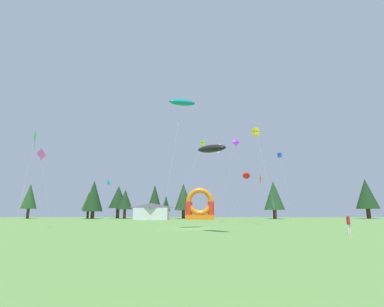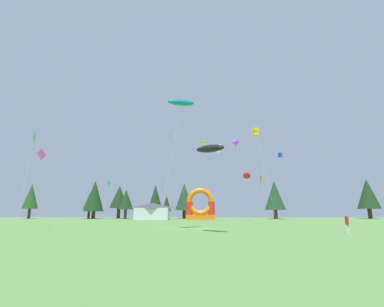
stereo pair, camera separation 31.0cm
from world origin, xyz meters
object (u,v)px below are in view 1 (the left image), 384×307
at_px(kite_orange_diamond, 260,179).
at_px(kite_pink_diamond, 40,155).
at_px(kite_teal_parafoil, 182,102).
at_px(inflatable_orange_dome, 200,208).
at_px(person_far_side, 348,222).
at_px(kite_black_parafoil, 211,149).
at_px(kite_blue_box, 280,155).
at_px(kite_white_diamond, 218,149).
at_px(kite_green_diamond, 36,137).
at_px(festival_tent, 151,211).
at_px(kite_cyan_diamond, 108,183).
at_px(kite_purple_diamond, 236,143).
at_px(kite_yellow_box, 256,132).
at_px(kite_lime_box, 202,143).
at_px(kite_red_delta, 247,174).

relative_size(kite_orange_diamond, kite_pink_diamond, 0.78).
xyz_separation_m(kite_teal_parafoil, inflatable_orange_dome, (1.28, 37.21, -10.81)).
bearing_deg(person_far_side, kite_black_parafoil, -18.26).
bearing_deg(kite_blue_box, person_far_side, -97.02).
xyz_separation_m(kite_white_diamond, kite_green_diamond, (-20.69, -20.47, -2.94)).
distance_m(kite_green_diamond, festival_tent, 36.35).
relative_size(kite_green_diamond, inflatable_orange_dome, 1.47).
bearing_deg(kite_cyan_diamond, kite_white_diamond, -6.25).
bearing_deg(inflatable_orange_dome, festival_tent, -169.73).
relative_size(kite_teal_parafoil, kite_black_parafoil, 1.79).
distance_m(kite_teal_parafoil, kite_white_diamond, 21.43).
distance_m(kite_purple_diamond, kite_yellow_box, 3.31).
distance_m(kite_white_diamond, kite_black_parafoil, 25.65).
relative_size(kite_yellow_box, person_far_side, 8.58).
bearing_deg(kite_white_diamond, kite_black_parafoil, -94.23).
distance_m(kite_white_diamond, kite_orange_diamond, 9.33).
bearing_deg(kite_lime_box, inflatable_orange_dome, 92.72).
relative_size(kite_yellow_box, kite_blue_box, 0.95).
bearing_deg(kite_white_diamond, kite_yellow_box, -65.32).
relative_size(kite_white_diamond, kite_green_diamond, 1.30).
xyz_separation_m(kite_pink_diamond, kite_lime_box, (23.38, 10.77, 4.08)).
relative_size(kite_red_delta, festival_tent, 1.33).
bearing_deg(festival_tent, kite_white_diamond, -45.53).
distance_m(kite_cyan_diamond, kite_black_parafoil, 32.79).
height_order(kite_teal_parafoil, kite_orange_diamond, kite_teal_parafoil).
bearing_deg(kite_teal_parafoil, person_far_side, -18.30).
height_order(kite_purple_diamond, person_far_side, kite_purple_diamond).
relative_size(kite_orange_diamond, person_far_side, 5.21).
relative_size(kite_white_diamond, kite_pink_diamond, 1.28).
distance_m(kite_black_parafoil, festival_tent, 41.63).
height_order(kite_green_diamond, kite_blue_box, kite_blue_box).
bearing_deg(kite_lime_box, kite_pink_diamond, -155.27).
relative_size(kite_purple_diamond, kite_pink_diamond, 1.16).
distance_m(person_far_side, inflatable_orange_dome, 43.71).
distance_m(kite_blue_box, person_far_side, 39.00).
distance_m(kite_green_diamond, kite_blue_box, 46.83).
height_order(kite_yellow_box, festival_tent, kite_yellow_box).
xyz_separation_m(kite_white_diamond, kite_pink_diamond, (-26.14, -10.02, -2.89)).
distance_m(kite_purple_diamond, kite_green_diamond, 25.65).
relative_size(kite_pink_diamond, festival_tent, 1.41).
relative_size(kite_teal_parafoil, kite_cyan_diamond, 1.91).
height_order(kite_blue_box, inflatable_orange_dome, kite_blue_box).
xyz_separation_m(kite_white_diamond, kite_black_parafoil, (-1.85, -25.01, -5.41)).
xyz_separation_m(kite_green_diamond, kite_pink_diamond, (-5.46, 10.44, 0.06)).
xyz_separation_m(kite_green_diamond, kite_blue_box, (34.34, 31.61, 3.82)).
bearing_deg(person_far_side, kite_pink_diamond, -39.43).
bearing_deg(kite_teal_parafoil, kite_black_parafoil, -54.61).
height_order(kite_red_delta, kite_green_diamond, kite_green_diamond).
relative_size(kite_pink_diamond, kite_lime_box, 0.72).
bearing_deg(kite_orange_diamond, kite_blue_box, 55.51).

